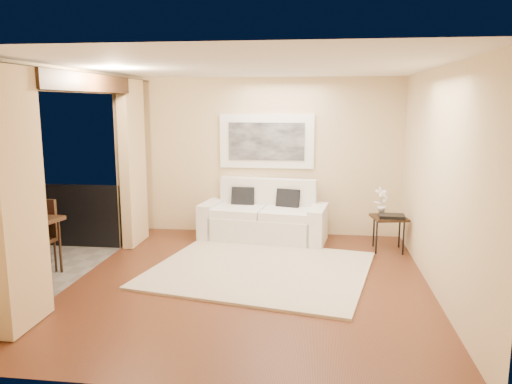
% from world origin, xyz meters
% --- Properties ---
extents(floor, '(5.00, 5.00, 0.00)m').
position_xyz_m(floor, '(0.00, 0.00, 0.00)').
color(floor, '#5C2F1B').
rests_on(floor, ground).
extents(room_shell, '(5.00, 6.40, 5.00)m').
position_xyz_m(room_shell, '(-2.13, 0.00, 2.52)').
color(room_shell, white).
rests_on(room_shell, ground).
extents(balcony, '(1.81, 2.60, 1.17)m').
position_xyz_m(balcony, '(-3.31, 0.00, 0.18)').
color(balcony, '#605B56').
rests_on(balcony, ground).
extents(curtains, '(0.16, 4.80, 2.64)m').
position_xyz_m(curtains, '(-2.11, 0.00, 1.34)').
color(curtains, '#DABA86').
rests_on(curtains, ground).
extents(artwork, '(1.62, 0.07, 0.92)m').
position_xyz_m(artwork, '(-0.06, 2.46, 1.62)').
color(artwork, white).
rests_on(artwork, room_shell).
extents(rug, '(3.27, 2.98, 0.04)m').
position_xyz_m(rug, '(0.07, 0.44, 0.02)').
color(rug, beige).
rests_on(rug, floor).
extents(sofa, '(2.16, 1.14, 0.99)m').
position_xyz_m(sofa, '(-0.05, 2.09, 0.35)').
color(sofa, white).
rests_on(sofa, floor).
extents(side_table, '(0.58, 0.58, 0.54)m').
position_xyz_m(side_table, '(1.93, 1.65, 0.48)').
color(side_table, black).
rests_on(side_table, floor).
extents(tray, '(0.40, 0.30, 0.05)m').
position_xyz_m(tray, '(1.96, 1.57, 0.57)').
color(tray, black).
rests_on(tray, side_table).
extents(orchid, '(0.27, 0.24, 0.43)m').
position_xyz_m(orchid, '(1.83, 1.82, 0.76)').
color(orchid, white).
rests_on(orchid, side_table).
extents(bistro_table, '(0.80, 0.80, 0.80)m').
position_xyz_m(bistro_table, '(-2.88, -0.23, 0.72)').
color(bistro_table, black).
rests_on(bistro_table, balcony).
extents(balcony_chair_far, '(0.50, 0.51, 1.01)m').
position_xyz_m(balcony_chair_far, '(-3.17, 0.13, 0.59)').
color(balcony_chair_far, black).
rests_on(balcony_chair_far, balcony).
extents(balcony_chair_near, '(0.48, 0.48, 1.00)m').
position_xyz_m(balcony_chair_near, '(-2.87, 0.01, 0.58)').
color(balcony_chair_near, black).
rests_on(balcony_chair_near, balcony).
extents(ice_bucket, '(0.18, 0.18, 0.20)m').
position_xyz_m(ice_bucket, '(-3.01, -0.17, 0.90)').
color(ice_bucket, white).
rests_on(ice_bucket, bistro_table).
extents(candle, '(0.06, 0.06, 0.07)m').
position_xyz_m(candle, '(-2.79, -0.09, 0.83)').
color(candle, red).
rests_on(candle, bistro_table).
extents(vase, '(0.04, 0.04, 0.18)m').
position_xyz_m(vase, '(-2.93, -0.41, 0.89)').
color(vase, white).
rests_on(vase, bistro_table).
extents(glass_a, '(0.06, 0.06, 0.12)m').
position_xyz_m(glass_a, '(-2.79, -0.33, 0.86)').
color(glass_a, silver).
rests_on(glass_a, bistro_table).
extents(glass_b, '(0.06, 0.06, 0.12)m').
position_xyz_m(glass_b, '(-2.73, -0.24, 0.86)').
color(glass_b, silver).
rests_on(glass_b, bistro_table).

